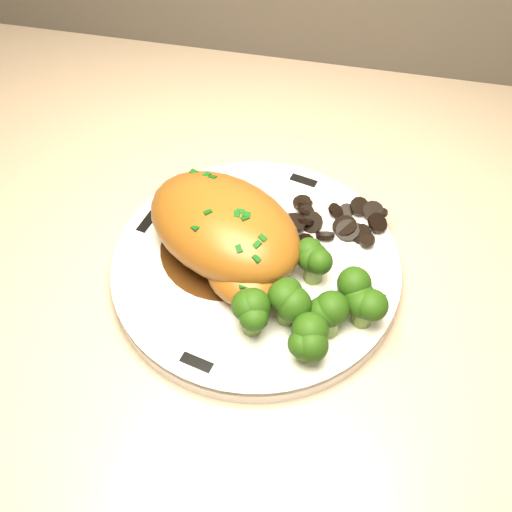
# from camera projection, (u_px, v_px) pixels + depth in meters

# --- Properties ---
(plate) EXTENTS (0.36, 0.36, 0.02)m
(plate) POSITION_uv_depth(u_px,v_px,m) (256.00, 268.00, 0.66)
(plate) COLOR white
(plate) RESTS_ON counter
(rim_accent_0) EXTENTS (0.02, 0.03, 0.00)m
(rim_accent_0) POSITION_uv_depth(u_px,v_px,m) (376.00, 306.00, 0.62)
(rim_accent_0) COLOR black
(rim_accent_0) RESTS_ON plate
(rim_accent_1) EXTENTS (0.03, 0.02, 0.00)m
(rim_accent_1) POSITION_uv_depth(u_px,v_px,m) (304.00, 181.00, 0.72)
(rim_accent_1) COLOR black
(rim_accent_1) RESTS_ON plate
(rim_accent_2) EXTENTS (0.02, 0.03, 0.00)m
(rim_accent_2) POSITION_uv_depth(u_px,v_px,m) (148.00, 222.00, 0.69)
(rim_accent_2) COLOR black
(rim_accent_2) RESTS_ON plate
(rim_accent_3) EXTENTS (0.03, 0.02, 0.00)m
(rim_accent_3) POSITION_uv_depth(u_px,v_px,m) (197.00, 363.00, 0.58)
(rim_accent_3) COLOR black
(rim_accent_3) RESTS_ON plate
(gravy_pool) EXTENTS (0.13, 0.13, 0.00)m
(gravy_pool) POSITION_uv_depth(u_px,v_px,m) (225.00, 248.00, 0.66)
(gravy_pool) COLOR #3D200B
(gravy_pool) RESTS_ON plate
(chicken_breast) EXTENTS (0.21, 0.19, 0.07)m
(chicken_breast) POSITION_uv_depth(u_px,v_px,m) (226.00, 232.00, 0.63)
(chicken_breast) COLOR #935519
(chicken_breast) RESTS_ON plate
(mushroom_pile) EXTENTS (0.10, 0.07, 0.03)m
(mushroom_pile) POSITION_uv_depth(u_px,v_px,m) (337.00, 231.00, 0.67)
(mushroom_pile) COLOR black
(mushroom_pile) RESTS_ON plate
(broccoli_florets) EXTENTS (0.13, 0.12, 0.04)m
(broccoli_florets) POSITION_uv_depth(u_px,v_px,m) (310.00, 299.00, 0.59)
(broccoli_florets) COLOR olive
(broccoli_florets) RESTS_ON plate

